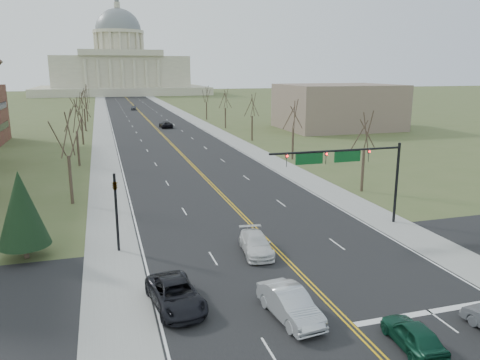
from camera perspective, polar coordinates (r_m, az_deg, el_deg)
ground at (r=27.69m, az=12.33°, el=-15.94°), size 600.00×600.00×0.00m
road at (r=132.19m, az=-11.28°, el=7.31°), size 20.00×380.00×0.01m
cross_road at (r=32.46m, az=7.17°, el=-11.13°), size 120.00×14.00×0.01m
sidewalk_left at (r=131.63m, az=-16.52°, el=7.00°), size 4.00×380.00×0.03m
sidewalk_right at (r=133.83m, az=-6.12°, el=7.57°), size 4.00×380.00×0.03m
center_line at (r=132.19m, az=-11.28°, el=7.31°), size 0.42×380.00×0.01m
edge_line_left at (r=131.65m, az=-15.56°, el=7.06°), size 0.15×380.00×0.01m
edge_line_right at (r=133.45m, az=-7.06°, el=7.52°), size 0.15×380.00×0.01m
stop_bar at (r=29.53m, az=22.13°, el=-14.67°), size 9.50×0.50×0.01m
capitol at (r=271.13m, az=-14.37°, el=13.15°), size 90.00×60.00×50.00m
signal_mast at (r=40.36m, az=12.86°, el=2.12°), size 12.12×0.44×7.20m
signal_left at (r=35.79m, az=-14.89°, el=-2.80°), size 0.32×0.36×6.00m
tree_r_0 at (r=53.22m, az=14.99°, el=5.52°), size 3.74×3.74×8.50m
tree_l_0 at (r=49.49m, az=-20.36°, el=5.03°), size 3.96×3.96×9.00m
tree_r_1 at (r=70.92m, az=6.54°, el=7.75°), size 3.74×3.74×8.50m
tree_l_1 at (r=69.33m, az=-19.40°, el=7.28°), size 3.96×3.96×9.00m
tree_r_2 at (r=89.60m, az=1.50°, el=8.99°), size 3.74×3.74×8.50m
tree_l_2 at (r=89.25m, az=-18.87°, el=8.52°), size 3.96×3.96×9.00m
tree_r_3 at (r=108.75m, az=-1.81°, el=9.76°), size 3.74×3.74×8.50m
tree_l_3 at (r=109.19m, az=-18.53°, el=9.31°), size 3.96×3.96×9.00m
tree_r_4 at (r=128.16m, az=-4.13°, el=10.28°), size 3.74×3.74×8.50m
tree_l_4 at (r=129.15m, az=-18.29°, el=9.85°), size 3.96×3.96×9.00m
conifer_l at (r=36.73m, az=-25.10°, el=-3.18°), size 3.64×3.64×6.50m
bldg_right_mass at (r=110.41m, az=11.83°, el=8.74°), size 25.00×20.00×10.00m
car_nb_inner_lead at (r=25.60m, az=20.39°, el=-17.27°), size 1.99×4.26×1.41m
car_sb_inner_lead at (r=26.69m, az=6.12°, el=-14.80°), size 2.35×5.24×1.67m
car_sb_outer_lead at (r=27.93m, az=-7.86°, el=-13.65°), size 3.24×5.82×1.54m
car_sb_inner_second at (r=35.12m, az=1.96°, el=-7.79°), size 2.63×5.21×1.45m
car_far_nb at (r=111.47m, az=-9.05°, el=6.71°), size 2.80×5.58×1.51m
car_far_sb at (r=162.73m, az=-12.84°, el=8.60°), size 2.08×4.50×1.49m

